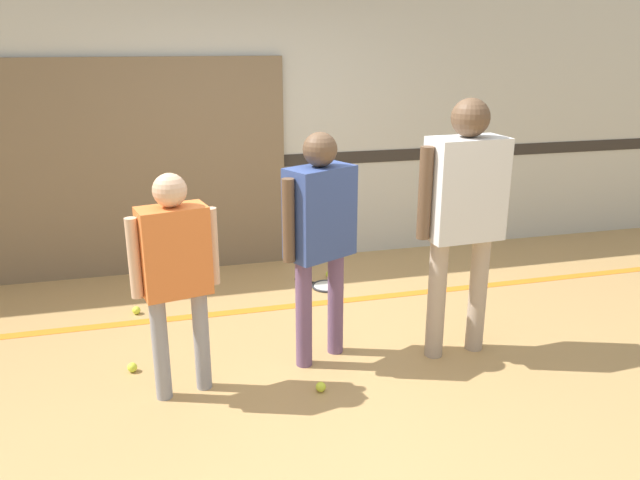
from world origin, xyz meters
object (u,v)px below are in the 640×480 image
object	(u,v)px
person_student_left	(175,263)
tennis_ball_by_spare_racket	(329,274)
racket_spare_on_floor	(326,286)
tennis_ball_stray_left	(132,367)
person_instructor	(320,224)
person_student_right	(464,202)
tennis_ball_near_instructor	(321,387)
tennis_ball_stray_right	(136,310)

from	to	relation	value
person_student_left	tennis_ball_by_spare_racket	size ratio (longest dim) A/B	21.74
racket_spare_on_floor	tennis_ball_stray_left	world-z (taller)	tennis_ball_stray_left
tennis_ball_by_spare_racket	tennis_ball_stray_left	bearing A→B (deg)	-142.53
person_instructor	tennis_ball_stray_left	bearing A→B (deg)	147.82
person_instructor	tennis_ball_stray_left	world-z (taller)	person_instructor
person_student_right	tennis_ball_by_spare_racket	distance (m)	2.03
person_student_left	person_student_right	distance (m)	1.94
person_student_right	tennis_ball_stray_left	world-z (taller)	person_student_right
racket_spare_on_floor	tennis_ball_near_instructor	xyz separation A→B (m)	(-0.50, -1.71, 0.02)
tennis_ball_near_instructor	racket_spare_on_floor	bearing A→B (deg)	73.82
racket_spare_on_floor	tennis_ball_stray_right	world-z (taller)	tennis_ball_stray_right
tennis_ball_stray_right	tennis_ball_stray_left	bearing A→B (deg)	-90.59
tennis_ball_near_instructor	person_instructor	bearing A→B (deg)	75.92
person_student_right	racket_spare_on_floor	size ratio (longest dim) A/B	3.89
tennis_ball_near_instructor	tennis_ball_stray_right	world-z (taller)	same
tennis_ball_by_spare_racket	person_instructor	bearing A→B (deg)	-107.89
person_student_left	tennis_ball_stray_left	distance (m)	0.98
tennis_ball_near_instructor	tennis_ball_by_spare_racket	distance (m)	2.01
person_student_left	tennis_ball_near_instructor	size ratio (longest dim) A/B	21.74
person_student_right	tennis_ball_near_instructor	world-z (taller)	person_student_right
person_student_right	tennis_ball_stray_right	size ratio (longest dim) A/B	27.44
tennis_ball_by_spare_racket	tennis_ball_stray_left	world-z (taller)	same
racket_spare_on_floor	tennis_ball_by_spare_racket	world-z (taller)	tennis_ball_by_spare_racket
tennis_ball_stray_left	person_student_left	bearing A→B (deg)	-46.48
tennis_ball_near_instructor	tennis_ball_stray_left	bearing A→B (deg)	154.39
person_instructor	racket_spare_on_floor	xyz separation A→B (m)	(0.39, 1.28, -0.98)
person_instructor	tennis_ball_stray_left	xyz separation A→B (m)	(-1.29, 0.13, -0.96)
racket_spare_on_floor	tennis_ball_stray_left	distance (m)	2.03
tennis_ball_near_instructor	tennis_ball_stray_left	xyz separation A→B (m)	(-1.18, 0.57, 0.00)
racket_spare_on_floor	tennis_ball_near_instructor	bearing A→B (deg)	119.92
racket_spare_on_floor	person_instructor	bearing A→B (deg)	119.22
racket_spare_on_floor	tennis_ball_near_instructor	distance (m)	1.78
tennis_ball_stray_left	tennis_ball_stray_right	xyz separation A→B (m)	(0.01, 0.97, 0.00)
person_student_right	tennis_ball_stray_right	xyz separation A→B (m)	(-2.25, 1.26, -1.09)
tennis_ball_stray_left	racket_spare_on_floor	bearing A→B (deg)	34.30
person_instructor	person_student_right	xyz separation A→B (m)	(0.96, -0.16, 0.13)
person_student_left	tennis_ball_by_spare_racket	world-z (taller)	person_student_left
person_instructor	person_student_left	xyz separation A→B (m)	(-0.96, -0.22, -0.11)
racket_spare_on_floor	tennis_ball_stray_left	xyz separation A→B (m)	(-1.68, -1.14, 0.02)
person_student_left	person_instructor	bearing A→B (deg)	0.07
person_student_left	racket_spare_on_floor	xyz separation A→B (m)	(1.35, 1.50, -0.88)
tennis_ball_near_instructor	tennis_ball_stray_right	xyz separation A→B (m)	(-1.17, 1.53, 0.00)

